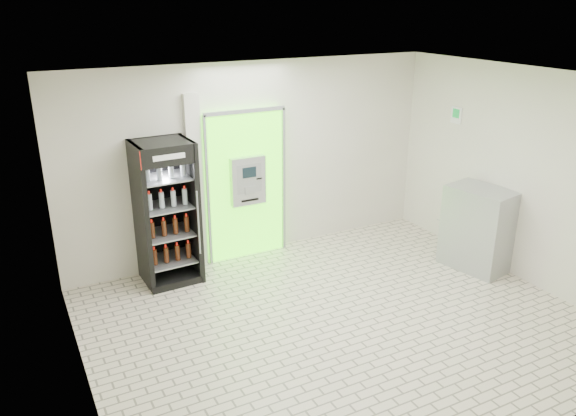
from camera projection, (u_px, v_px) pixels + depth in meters
ground at (339, 322)px, 7.08m from camera, size 6.00×6.00×0.00m
room_shell at (344, 184)px, 6.43m from camera, size 6.00×6.00×6.00m
atm_assembly at (246, 184)px, 8.59m from camera, size 1.30×0.24×2.33m
pillar at (196, 183)px, 8.23m from camera, size 0.22×0.11×2.60m
beverage_cooler at (167, 215)px, 7.86m from camera, size 0.80×0.75×2.05m
steel_cabinet at (478, 228)px, 8.35m from camera, size 0.81×1.04×1.25m
exit_sign at (456, 115)px, 8.80m from camera, size 0.02×0.22×0.26m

